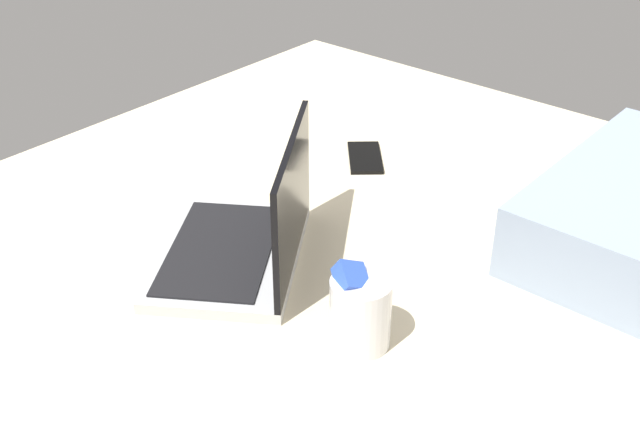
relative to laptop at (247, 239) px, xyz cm
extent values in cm
cube|color=beige|center=(-5.36, 3.58, -13.41)|extent=(180.00, 140.00, 18.00)
cube|color=#B7BABC|center=(1.68, -2.54, -3.41)|extent=(40.21, 37.37, 2.00)
cube|color=black|center=(2.50, -3.79, -2.21)|extent=(33.57, 30.16, 0.40)
cube|color=black|center=(-4.38, 6.64, 8.09)|extent=(28.10, 19.00, 21.00)
cylinder|color=silver|center=(4.39, 27.52, 1.09)|extent=(9.00, 9.00, 11.00)
cube|color=yellow|center=(4.48, 26.20, -0.47)|extent=(6.60, 6.76, 4.17)
cube|color=#268C33|center=(4.92, 27.79, 3.02)|extent=(7.09, 6.92, 4.31)
cube|color=blue|center=(4.69, 25.91, 6.50)|extent=(6.29, 6.49, 5.71)
cube|color=black|center=(-43.25, -7.89, -4.01)|extent=(15.00, 14.36, 0.80)
camera|label=1|loc=(76.60, 81.00, 71.85)|focal=44.15mm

